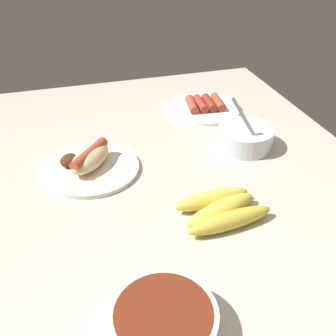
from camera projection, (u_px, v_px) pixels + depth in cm
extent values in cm
cube|color=beige|center=(179.00, 183.00, 88.84)|extent=(120.00, 90.00, 3.00)
ellipsoid|color=#E5D14C|center=(212.00, 199.00, 78.48)|extent=(4.19, 16.07, 3.77)
ellipsoid|color=#E5D14C|center=(221.00, 210.00, 76.03)|extent=(8.47, 16.73, 3.47)
ellipsoid|color=gold|center=(231.00, 220.00, 73.45)|extent=(5.30, 17.77, 3.61)
cylinder|color=white|center=(91.00, 168.00, 90.06)|extent=(22.05, 22.05, 1.00)
ellipsoid|color=#E5C689|center=(90.00, 158.00, 88.54)|extent=(13.42, 12.70, 4.40)
cylinder|color=#AD472D|center=(89.00, 154.00, 87.86)|extent=(10.61, 9.55, 2.40)
ellipsoid|color=#472819|center=(69.00, 160.00, 89.38)|extent=(5.60, 5.68, 2.80)
cylinder|color=white|center=(205.00, 109.00, 115.98)|extent=(21.10, 21.10, 1.00)
cylinder|color=#AD472D|center=(192.00, 104.00, 114.37)|extent=(8.95, 3.67, 2.41)
cylinder|color=#9E3828|center=(201.00, 104.00, 114.81)|extent=(8.81, 2.92, 2.41)
cylinder|color=maroon|center=(209.00, 103.00, 115.24)|extent=(8.85, 3.10, 2.41)
cylinder|color=#AD472D|center=(218.00, 102.00, 115.68)|extent=(8.90, 3.38, 2.41)
cylinder|color=white|center=(163.00, 323.00, 55.01)|extent=(15.41, 15.41, 4.63)
cylinder|color=maroon|center=(163.00, 314.00, 53.93)|extent=(13.87, 13.87, 1.00)
cylinder|color=silver|center=(245.00, 137.00, 97.66)|extent=(13.72, 13.72, 5.12)
cylinder|color=beige|center=(246.00, 134.00, 97.09)|extent=(12.07, 12.07, 2.31)
cube|color=#B7B7BC|center=(247.00, 123.00, 91.54)|extent=(2.22, 9.13, 14.02)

